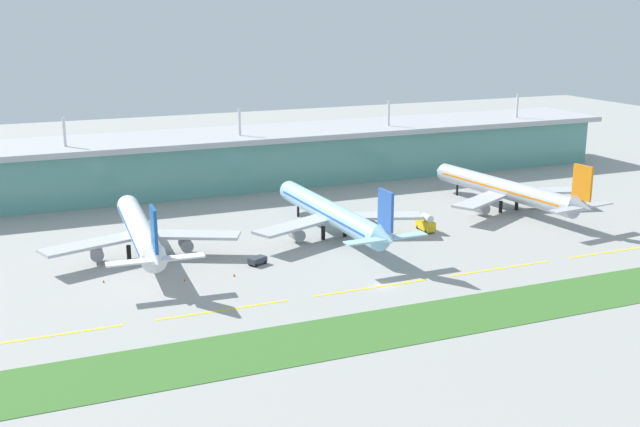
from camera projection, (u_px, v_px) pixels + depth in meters
The scene contains 16 objects.
ground_plane at pixel (384, 286), 175.50m from camera, with size 600.00×600.00×0.00m, color #9E9E99.
terminal_building at pixel (236, 159), 271.61m from camera, with size 288.00×34.00×27.37m.
airliner_near at pixel (140, 231), 194.45m from camera, with size 48.71×63.26×18.90m.
airliner_middle at pixel (332, 214), 211.25m from camera, with size 48.78×67.80×18.90m.
airliner_far at pixel (506, 190), 238.93m from camera, with size 48.47×67.42×18.90m.
taxiway_stripe_west at pixel (48, 336), 148.41m from camera, with size 28.00×0.70×0.04m, color yellow.
taxiway_stripe_mid_west at pixel (223, 310), 161.26m from camera, with size 28.00×0.70×0.04m, color yellow.
taxiway_stripe_centre at pixel (372, 288), 174.10m from camera, with size 28.00×0.70×0.04m, color yellow.
taxiway_stripe_mid_east at pixel (501, 268), 186.95m from camera, with size 28.00×0.70×0.04m, color yellow.
taxiway_stripe_east at pixel (613, 252), 199.79m from camera, with size 28.00×0.70×0.04m, color yellow.
grass_verge at pixel (434, 320), 156.25m from camera, with size 300.00×18.00×0.10m, color #3D702D.
pushback_tug at pixel (257, 260), 189.51m from camera, with size 5.01×4.12×1.85m.
fuel_truck at pixel (426, 223), 217.78m from camera, with size 2.98×7.32×4.95m.
safety_cone_left_wingtip at pixel (185, 280), 178.24m from camera, with size 0.56×0.56×0.70m, color orange.
safety_cone_nose_front at pixel (104, 281), 177.35m from camera, with size 0.56×0.56×0.70m, color orange.
safety_cone_right_wingtip at pixel (234, 275), 181.50m from camera, with size 0.56×0.56×0.70m, color orange.
Camera 1 is at (-77.78, -147.05, 59.89)m, focal length 44.42 mm.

